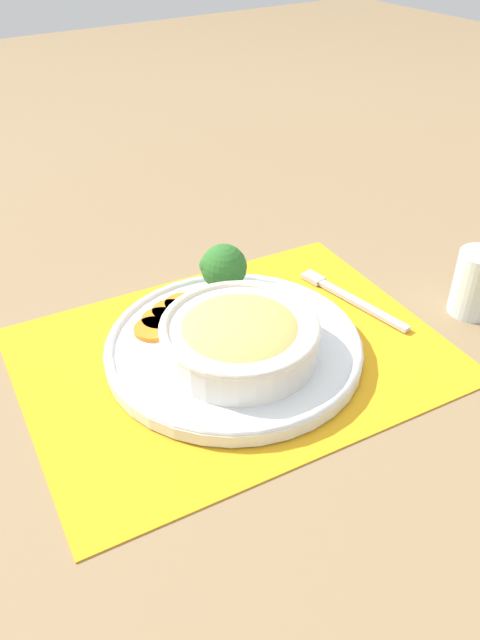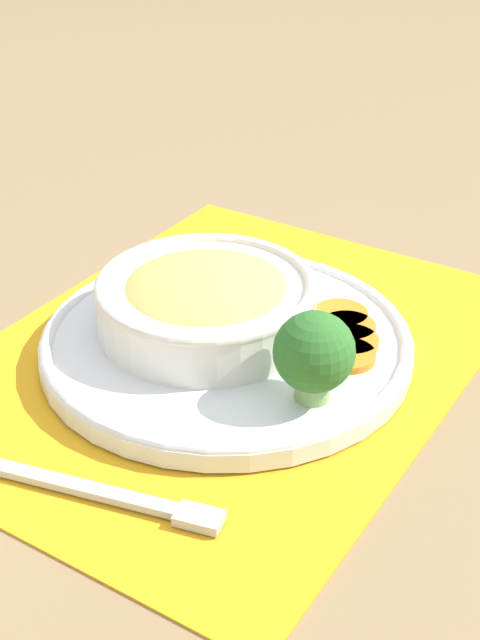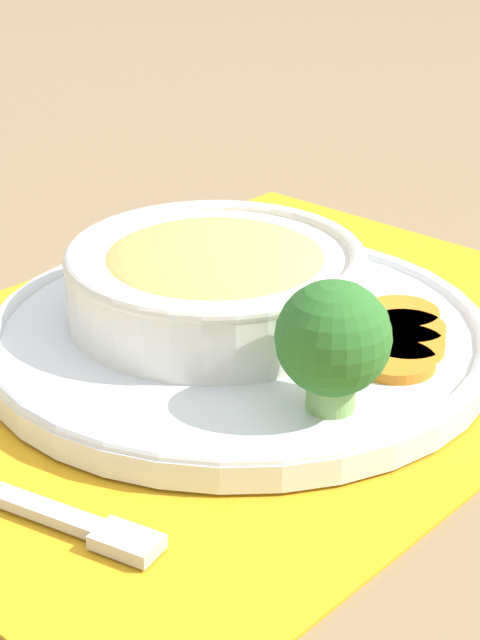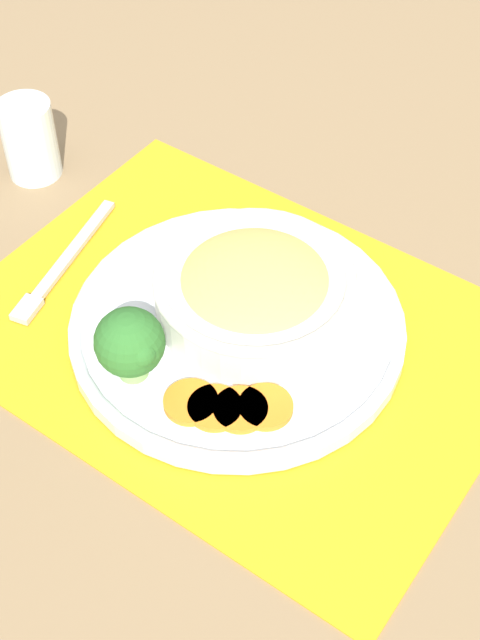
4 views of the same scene
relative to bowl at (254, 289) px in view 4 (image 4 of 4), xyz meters
name	(u,v)px [view 4 (image 4 of 4)]	position (x,y,z in m)	size (l,w,h in m)	color
ground_plane	(237,335)	(0.01, 0.02, -0.05)	(4.00, 4.00, 0.00)	#8C704C
placemat	(237,334)	(0.01, 0.02, -0.05)	(0.55, 0.43, 0.00)	orange
plate	(237,324)	(0.01, 0.02, -0.03)	(0.32, 0.32, 0.02)	silver
bowl	(254,289)	(0.00, 0.00, 0.00)	(0.19, 0.19, 0.05)	silver
broccoli_floret	(130,343)	(0.05, 0.12, 0.01)	(0.06, 0.06, 0.07)	#84AD5B
carrot_slice_near	(191,402)	(-0.01, 0.13, -0.02)	(0.05, 0.05, 0.01)	orange
carrot_slice_middle	(215,408)	(-0.03, 0.12, -0.02)	(0.05, 0.05, 0.01)	orange
carrot_slice_far	(240,410)	(-0.05, 0.11, -0.02)	(0.05, 0.05, 0.01)	orange
carrot_slice_extra	(266,407)	(-0.07, 0.10, -0.02)	(0.05, 0.05, 0.01)	orange
water_glass	(30,143)	(0.33, -0.08, -0.01)	(0.06, 0.06, 0.09)	silver
fork	(56,272)	(0.21, 0.05, -0.04)	(0.04, 0.18, 0.01)	#B7B7BC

